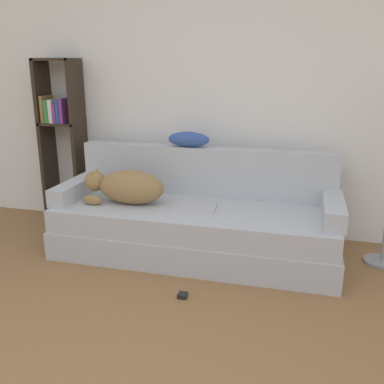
{
  "coord_description": "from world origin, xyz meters",
  "views": [
    {
      "loc": [
        0.79,
        -1.12,
        1.52
      ],
      "look_at": [
        -0.02,
        1.95,
        0.56
      ],
      "focal_mm": 40.0,
      "sensor_mm": 36.0,
      "label": 1
    }
  ],
  "objects_px": {
    "throw_pillow": "(189,139)",
    "power_adapter": "(183,295)",
    "couch": "(195,231)",
    "bookshelf": "(61,131)",
    "dog": "(126,187)",
    "laptop": "(194,207)"
  },
  "relations": [
    {
      "from": "throw_pillow",
      "to": "power_adapter",
      "type": "xyz_separation_m",
      "value": [
        0.24,
        -1.05,
        -0.88
      ]
    },
    {
      "from": "couch",
      "to": "bookshelf",
      "type": "relative_size",
      "value": 1.45
    },
    {
      "from": "dog",
      "to": "bookshelf",
      "type": "relative_size",
      "value": 0.44
    },
    {
      "from": "throw_pillow",
      "to": "power_adapter",
      "type": "distance_m",
      "value": 1.39
    },
    {
      "from": "couch",
      "to": "throw_pillow",
      "type": "height_order",
      "value": "throw_pillow"
    },
    {
      "from": "laptop",
      "to": "throw_pillow",
      "type": "distance_m",
      "value": 0.62
    },
    {
      "from": "couch",
      "to": "power_adapter",
      "type": "distance_m",
      "value": 0.73
    },
    {
      "from": "bookshelf",
      "to": "power_adapter",
      "type": "bearing_deg",
      "value": -37.2
    },
    {
      "from": "couch",
      "to": "power_adapter",
      "type": "bearing_deg",
      "value": -82.35
    },
    {
      "from": "dog",
      "to": "laptop",
      "type": "distance_m",
      "value": 0.59
    },
    {
      "from": "laptop",
      "to": "bookshelf",
      "type": "xyz_separation_m",
      "value": [
        -1.45,
        0.5,
        0.48
      ]
    },
    {
      "from": "couch",
      "to": "bookshelf",
      "type": "xyz_separation_m",
      "value": [
        -1.45,
        0.47,
        0.7
      ]
    },
    {
      "from": "dog",
      "to": "throw_pillow",
      "type": "distance_m",
      "value": 0.68
    },
    {
      "from": "couch",
      "to": "throw_pillow",
      "type": "relative_size",
      "value": 6.27
    },
    {
      "from": "couch",
      "to": "bookshelf",
      "type": "bearing_deg",
      "value": 161.99
    },
    {
      "from": "laptop",
      "to": "bookshelf",
      "type": "bearing_deg",
      "value": 155.87
    },
    {
      "from": "throw_pillow",
      "to": "power_adapter",
      "type": "relative_size",
      "value": 5.83
    },
    {
      "from": "dog",
      "to": "throw_pillow",
      "type": "relative_size",
      "value": 1.89
    },
    {
      "from": "couch",
      "to": "bookshelf",
      "type": "distance_m",
      "value": 1.67
    },
    {
      "from": "couch",
      "to": "laptop",
      "type": "xyz_separation_m",
      "value": [
        0.0,
        -0.03,
        0.22
      ]
    },
    {
      "from": "throw_pillow",
      "to": "couch",
      "type": "bearing_deg",
      "value": -67.03
    },
    {
      "from": "laptop",
      "to": "couch",
      "type": "bearing_deg",
      "value": 88.61
    }
  ]
}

